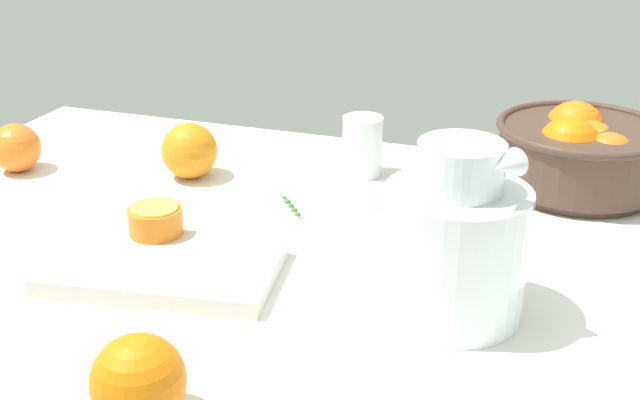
# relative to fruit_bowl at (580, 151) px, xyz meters

# --- Properties ---
(ground_plane) EXTENTS (1.30, 0.86, 0.03)m
(ground_plane) POSITION_rel_fruit_bowl_xyz_m (-0.29, -0.33, -0.07)
(ground_plane) COLOR white
(fruit_bowl) EXTENTS (0.24, 0.24, 0.12)m
(fruit_bowl) POSITION_rel_fruit_bowl_xyz_m (0.00, 0.00, 0.00)
(fruit_bowl) COLOR #473328
(fruit_bowl) RESTS_ON ground_plane
(juice_pitcher) EXTENTS (0.18, 0.15, 0.20)m
(juice_pitcher) POSITION_rel_fruit_bowl_xyz_m (-0.11, -0.39, 0.01)
(juice_pitcher) COLOR white
(juice_pitcher) RESTS_ON ground_plane
(second_glass) EXTENTS (0.06, 0.06, 0.09)m
(second_glass) POSITION_rel_fruit_bowl_xyz_m (-0.31, -0.05, -0.02)
(second_glass) COLOR white
(second_glass) RESTS_ON ground_plane
(cutting_board) EXTENTS (0.28, 0.19, 0.02)m
(cutting_board) POSITION_rel_fruit_bowl_xyz_m (-0.43, -0.42, -0.05)
(cutting_board) COLOR beige
(cutting_board) RESTS_ON ground_plane
(orange_half_0) EXTENTS (0.07, 0.07, 0.04)m
(orange_half_0) POSITION_rel_fruit_bowl_xyz_m (-0.47, -0.36, -0.02)
(orange_half_0) COLOR orange
(orange_half_0) RESTS_ON cutting_board
(loose_orange_1) EXTENTS (0.07, 0.07, 0.07)m
(loose_orange_1) POSITION_rel_fruit_bowl_xyz_m (-0.80, -0.20, -0.02)
(loose_orange_1) COLOR orange
(loose_orange_1) RESTS_ON ground_plane
(loose_orange_2) EXTENTS (0.08, 0.08, 0.08)m
(loose_orange_2) POSITION_rel_fruit_bowl_xyz_m (-0.54, -0.14, -0.02)
(loose_orange_2) COLOR orange
(loose_orange_2) RESTS_ON ground_plane
(loose_orange_3) EXTENTS (0.08, 0.08, 0.08)m
(loose_orange_3) POSITION_rel_fruit_bowl_xyz_m (-0.33, -0.65, -0.02)
(loose_orange_3) COLOR orange
(loose_orange_3) RESTS_ON ground_plane
(herb_sprig_0) EXTENTS (0.05, 0.06, 0.01)m
(herb_sprig_0) POSITION_rel_fruit_bowl_xyz_m (-0.07, -0.22, -0.05)
(herb_sprig_0) COLOR #3E6B36
(herb_sprig_0) RESTS_ON ground_plane
(herb_sprig_1) EXTENTS (0.06, 0.07, 0.01)m
(herb_sprig_1) POSITION_rel_fruit_bowl_xyz_m (-0.36, -0.19, -0.05)
(herb_sprig_1) COLOR #446D38
(herb_sprig_1) RESTS_ON ground_plane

